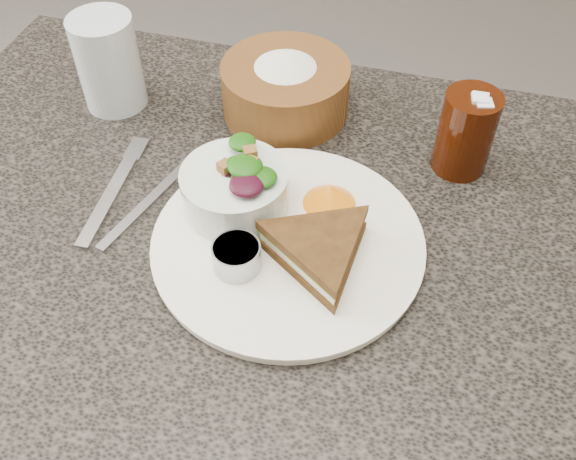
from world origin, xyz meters
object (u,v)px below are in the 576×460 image
Objects in this scene: dinner_plate at (288,244)px; dressing_ramekin at (237,257)px; bread_basket at (285,81)px; cola_glass at (467,129)px; sandwich at (319,250)px; water_glass at (108,62)px; salad_bowl at (235,184)px; dining_table at (270,379)px.

dinner_plate is 5.76× the size of dressing_ramekin.
bread_basket is 1.45× the size of cola_glass.
dressing_ramekin is (-0.04, -0.05, 0.02)m from dinner_plate.
dinner_plate is 1.76× the size of bread_basket.
bread_basket reaches higher than dressing_ramekin.
sandwich is 0.29m from bread_basket.
water_glass is (-0.26, 0.25, 0.04)m from dressing_ramekin.
dinner_plate is 0.37m from water_glass.
salad_bowl is 1.04× the size of cola_glass.
dinner_plate is at bearing -73.62° from bread_basket.
dinner_plate is 0.09m from salad_bowl.
bread_basket is (-0.03, 0.29, 0.02)m from dressing_ramekin.
dressing_ramekin is at bearing -94.14° from dining_table.
dining_table is 0.48m from bread_basket.
bread_basket is 0.24m from water_glass.
cola_glass reaches higher than bread_basket.
cola_glass reaches higher than dinner_plate.
cola_glass is at bearing 48.35° from dressing_ramekin.
dining_table is at bearing -32.36° from water_glass.
salad_bowl is 0.96× the size of water_glass.
sandwich is 0.85× the size of bread_basket.
salad_bowl is 0.21m from bread_basket.
cola_glass reaches higher than sandwich.
salad_bowl is at bearing -172.42° from sandwich.
dinner_plate is at bearing -32.63° from water_glass.
dining_table is 0.51m from cola_glass.
cola_glass reaches higher than dressing_ramekin.
dressing_ramekin is (0.03, -0.09, -0.02)m from salad_bowl.
dressing_ramekin is 0.29m from bread_basket.
sandwich is at bearing -66.88° from bread_basket.
dressing_ramekin is at bearing -130.24° from dinner_plate.
cola_glass is at bearing -0.54° from water_glass.
cola_glass reaches higher than salad_bowl.
dressing_ramekin is 0.31× the size of bread_basket.
water_glass is at bearing 147.64° from dining_table.
dining_table is at bearing -15.15° from salad_bowl.
salad_bowl is at bearing -90.75° from bread_basket.
sandwich is at bearing 19.81° from dressing_ramekin.
salad_bowl is at bearing 154.18° from dinner_plate.
dining_table is 0.43m from salad_bowl.
water_glass is at bearing 136.85° from dressing_ramekin.
sandwich is at bearing -30.66° from dining_table.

